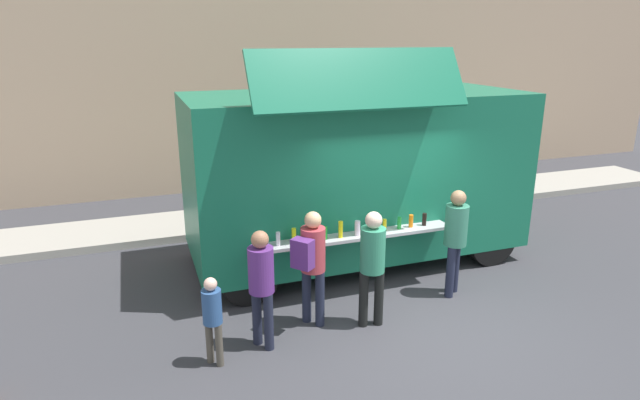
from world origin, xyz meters
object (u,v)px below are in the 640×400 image
at_px(food_truck_main, 356,172).
at_px(customer_mid_with_backpack, 311,258).
at_px(trash_bin, 476,180).
at_px(child_near_queue, 212,313).
at_px(customer_rear_waiting, 261,279).
at_px(customer_extra_browsing, 456,234).
at_px(customer_front_ordering, 372,259).

bearing_deg(food_truck_main, customer_mid_with_backpack, -127.15).
bearing_deg(trash_bin, customer_mid_with_backpack, -143.24).
distance_m(customer_mid_with_backpack, child_near_queue, 1.54).
bearing_deg(trash_bin, child_near_queue, -146.34).
bearing_deg(food_truck_main, customer_rear_waiting, -134.86).
xyz_separation_m(customer_extra_browsing, child_near_queue, (-3.79, -0.62, -0.32)).
xyz_separation_m(customer_mid_with_backpack, child_near_queue, (-1.43, -0.48, -0.32)).
xyz_separation_m(customer_front_ordering, customer_rear_waiting, (-1.54, -0.02, -0.04)).
bearing_deg(customer_mid_with_backpack, customer_extra_browsing, -35.70).
relative_size(customer_front_ordering, customer_rear_waiting, 1.04).
height_order(customer_rear_waiting, child_near_queue, customer_rear_waiting).
xyz_separation_m(food_truck_main, child_near_queue, (-2.92, -2.44, -0.93)).
height_order(customer_front_ordering, customer_mid_with_backpack, customer_front_ordering).
relative_size(customer_rear_waiting, child_near_queue, 1.38).
xyz_separation_m(food_truck_main, customer_extra_browsing, (0.87, -1.82, -0.61)).
relative_size(trash_bin, customer_rear_waiting, 0.62).
xyz_separation_m(customer_front_ordering, customer_mid_with_backpack, (-0.77, 0.29, 0.02)).
bearing_deg(customer_rear_waiting, child_near_queue, 163.88).
distance_m(trash_bin, child_near_queue, 8.59).
xyz_separation_m(food_truck_main, trash_bin, (4.23, 2.32, -1.13)).
height_order(trash_bin, customer_mid_with_backpack, customer_mid_with_backpack).
bearing_deg(customer_extra_browsing, child_near_queue, 60.66).
relative_size(food_truck_main, child_near_queue, 4.93).
relative_size(customer_front_ordering, customer_mid_with_backpack, 1.01).
xyz_separation_m(trash_bin, child_near_queue, (-7.15, -4.76, 0.20)).
relative_size(customer_rear_waiting, customer_extra_browsing, 0.95).
bearing_deg(customer_extra_browsing, customer_rear_waiting, 59.33).
relative_size(customer_extra_browsing, child_near_queue, 1.46).
bearing_deg(trash_bin, customer_front_ordering, -137.33).
bearing_deg(customer_extra_browsing, customer_mid_with_backpack, 54.64).
height_order(food_truck_main, customer_rear_waiting, food_truck_main).
height_order(customer_rear_waiting, customer_extra_browsing, customer_extra_browsing).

